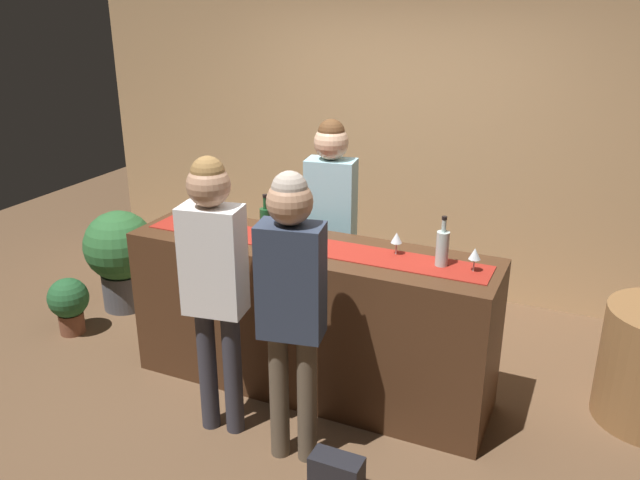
{
  "coord_description": "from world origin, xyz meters",
  "views": [
    {
      "loc": [
        1.63,
        -3.43,
        2.51
      ],
      "look_at": [
        0.07,
        0.0,
        1.07
      ],
      "focal_mm": 36.87,
      "sensor_mm": 36.0,
      "label": 1
    }
  ],
  "objects_px": {
    "wine_glass_near_customer": "(397,238)",
    "bartender": "(331,211)",
    "wine_bottle_green": "(266,223)",
    "potted_plant_tall": "(120,253)",
    "wine_bottle_clear": "(442,248)",
    "handbag": "(336,475)",
    "customer_sipping": "(291,291)",
    "customer_browsing": "(214,270)",
    "wine_glass_mid_counter": "(316,234)",
    "wine_glass_far_end": "(475,255)",
    "potted_plant_small": "(69,302)"
  },
  "relations": [
    {
      "from": "wine_bottle_green",
      "to": "wine_glass_mid_counter",
      "type": "xyz_separation_m",
      "value": [
        0.36,
        -0.02,
        -0.01
      ]
    },
    {
      "from": "wine_glass_near_customer",
      "to": "potted_plant_small",
      "type": "distance_m",
      "value": 2.68
    },
    {
      "from": "wine_bottle_clear",
      "to": "wine_glass_mid_counter",
      "type": "xyz_separation_m",
      "value": [
        -0.76,
        -0.07,
        -0.01
      ]
    },
    {
      "from": "bartender",
      "to": "handbag",
      "type": "relative_size",
      "value": 6.07
    },
    {
      "from": "wine_bottle_clear",
      "to": "potted_plant_tall",
      "type": "bearing_deg",
      "value": 171.73
    },
    {
      "from": "customer_browsing",
      "to": "wine_glass_far_end",
      "type": "bearing_deg",
      "value": 17.07
    },
    {
      "from": "potted_plant_tall",
      "to": "wine_glass_far_end",
      "type": "bearing_deg",
      "value": -7.87
    },
    {
      "from": "wine_glass_mid_counter",
      "to": "wine_glass_far_end",
      "type": "bearing_deg",
      "value": 3.97
    },
    {
      "from": "wine_bottle_green",
      "to": "potted_plant_tall",
      "type": "xyz_separation_m",
      "value": [
        -1.62,
        0.45,
        -0.64
      ]
    },
    {
      "from": "wine_bottle_clear",
      "to": "potted_plant_tall",
      "type": "relative_size",
      "value": 0.36
    },
    {
      "from": "bartender",
      "to": "customer_browsing",
      "type": "relative_size",
      "value": 1.0
    },
    {
      "from": "bartender",
      "to": "potted_plant_tall",
      "type": "xyz_separation_m",
      "value": [
        -1.81,
        -0.16,
        -0.57
      ]
    },
    {
      "from": "wine_glass_mid_counter",
      "to": "customer_sipping",
      "type": "distance_m",
      "value": 0.65
    },
    {
      "from": "wine_bottle_clear",
      "to": "handbag",
      "type": "height_order",
      "value": "wine_bottle_clear"
    },
    {
      "from": "bartender",
      "to": "customer_sipping",
      "type": "xyz_separation_m",
      "value": [
        0.32,
        -1.26,
        -0.01
      ]
    },
    {
      "from": "customer_sipping",
      "to": "potted_plant_small",
      "type": "bearing_deg",
      "value": 154.62
    },
    {
      "from": "wine_bottle_clear",
      "to": "wine_glass_near_customer",
      "type": "distance_m",
      "value": 0.3
    },
    {
      "from": "bartender",
      "to": "customer_sipping",
      "type": "relative_size",
      "value": 1.01
    },
    {
      "from": "wine_glass_near_customer",
      "to": "bartender",
      "type": "relative_size",
      "value": 0.08
    },
    {
      "from": "customer_browsing",
      "to": "potted_plant_tall",
      "type": "height_order",
      "value": "customer_browsing"
    },
    {
      "from": "wine_glass_far_end",
      "to": "customer_browsing",
      "type": "xyz_separation_m",
      "value": [
        -1.31,
        -0.64,
        -0.07
      ]
    },
    {
      "from": "wine_bottle_clear",
      "to": "bartender",
      "type": "bearing_deg",
      "value": 149.33
    },
    {
      "from": "bartender",
      "to": "wine_glass_near_customer",
      "type": "bearing_deg",
      "value": 133.86
    },
    {
      "from": "wine_glass_mid_counter",
      "to": "wine_bottle_green",
      "type": "bearing_deg",
      "value": 176.41
    },
    {
      "from": "wine_glass_mid_counter",
      "to": "wine_glass_near_customer",
      "type": "bearing_deg",
      "value": 15.09
    },
    {
      "from": "bartender",
      "to": "potted_plant_tall",
      "type": "relative_size",
      "value": 2.02
    },
    {
      "from": "bartender",
      "to": "customer_browsing",
      "type": "bearing_deg",
      "value": 72.96
    },
    {
      "from": "wine_bottle_clear",
      "to": "wine_bottle_green",
      "type": "bearing_deg",
      "value": -177.48
    },
    {
      "from": "customer_sipping",
      "to": "wine_bottle_clear",
      "type": "bearing_deg",
      "value": 38.18
    },
    {
      "from": "bartender",
      "to": "potted_plant_small",
      "type": "height_order",
      "value": "bartender"
    },
    {
      "from": "customer_sipping",
      "to": "customer_browsing",
      "type": "bearing_deg",
      "value": 163.22
    },
    {
      "from": "wine_glass_far_end",
      "to": "handbag",
      "type": "bearing_deg",
      "value": -117.91
    },
    {
      "from": "customer_browsing",
      "to": "handbag",
      "type": "bearing_deg",
      "value": -24.03
    },
    {
      "from": "wine_glass_near_customer",
      "to": "handbag",
      "type": "height_order",
      "value": "wine_glass_near_customer"
    },
    {
      "from": "wine_bottle_green",
      "to": "wine_glass_near_customer",
      "type": "height_order",
      "value": "wine_bottle_green"
    },
    {
      "from": "customer_sipping",
      "to": "potted_plant_small",
      "type": "xyz_separation_m",
      "value": [
        -2.21,
        0.57,
        -0.78
      ]
    },
    {
      "from": "wine_glass_far_end",
      "to": "handbag",
      "type": "xyz_separation_m",
      "value": [
        -0.46,
        -0.87,
        -1.01
      ]
    },
    {
      "from": "wine_glass_near_customer",
      "to": "wine_glass_far_end",
      "type": "relative_size",
      "value": 1.0
    },
    {
      "from": "wine_bottle_clear",
      "to": "potted_plant_tall",
      "type": "xyz_separation_m",
      "value": [
        -2.74,
        0.4,
        -0.64
      ]
    },
    {
      "from": "wine_bottle_green",
      "to": "wine_glass_near_customer",
      "type": "relative_size",
      "value": 2.1
    },
    {
      "from": "bartender",
      "to": "customer_sipping",
      "type": "height_order",
      "value": "bartender"
    },
    {
      "from": "wine_bottle_green",
      "to": "bartender",
      "type": "relative_size",
      "value": 0.18
    },
    {
      "from": "customer_sipping",
      "to": "potted_plant_small",
      "type": "relative_size",
      "value": 3.72
    },
    {
      "from": "wine_bottle_green",
      "to": "potted_plant_tall",
      "type": "relative_size",
      "value": 0.36
    },
    {
      "from": "customer_browsing",
      "to": "potted_plant_tall",
      "type": "bearing_deg",
      "value": 137.97
    },
    {
      "from": "wine_glass_near_customer",
      "to": "bartender",
      "type": "height_order",
      "value": "bartender"
    },
    {
      "from": "bartender",
      "to": "wine_bottle_green",
      "type": "bearing_deg",
      "value": 64.72
    },
    {
      "from": "wine_glass_near_customer",
      "to": "bartender",
      "type": "distance_m",
      "value": 0.82
    },
    {
      "from": "customer_browsing",
      "to": "wine_bottle_clear",
      "type": "bearing_deg",
      "value": 20.99
    },
    {
      "from": "potted_plant_small",
      "to": "wine_glass_near_customer",
      "type": "bearing_deg",
      "value": 4.12
    }
  ]
}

